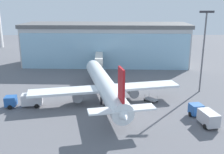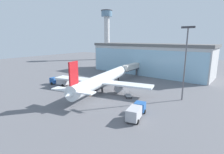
% 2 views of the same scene
% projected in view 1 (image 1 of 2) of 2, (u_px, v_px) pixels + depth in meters
% --- Properties ---
extents(ground, '(240.00, 240.00, 0.00)m').
position_uv_depth(ground, '(104.00, 109.00, 52.50)').
color(ground, slate).
extents(terminal_building, '(55.57, 18.69, 13.74)m').
position_uv_depth(terminal_building, '(106.00, 44.00, 88.79)').
color(terminal_building, '#BCBCBC').
rests_on(terminal_building, ground).
extents(jet_bridge, '(2.49, 11.76, 5.68)m').
position_uv_depth(jet_bridge, '(99.00, 59.00, 77.37)').
color(jet_bridge, silver).
rests_on(jet_bridge, ground).
extents(apron_light_mast, '(3.20, 0.40, 18.81)m').
position_uv_depth(apron_light_mast, '(204.00, 45.00, 59.59)').
color(apron_light_mast, '#59595E').
rests_on(apron_light_mast, ground).
extents(airplane, '(31.93, 35.92, 10.78)m').
position_uv_depth(airplane, '(105.00, 86.00, 56.01)').
color(airplane, white).
rests_on(airplane, ground).
extents(catering_truck, '(7.50, 3.17, 2.65)m').
position_uv_depth(catering_truck, '(25.00, 100.00, 53.26)').
color(catering_truck, '#2659A5').
rests_on(catering_truck, ground).
extents(fuel_truck, '(3.60, 7.58, 2.65)m').
position_uv_depth(fuel_truck, '(204.00, 115.00, 46.22)').
color(fuel_truck, '#2659A5').
rests_on(fuel_truck, ground).
extents(baggage_cart, '(3.06, 3.15, 1.50)m').
position_uv_depth(baggage_cart, '(151.00, 99.00, 56.23)').
color(baggage_cart, gray).
rests_on(baggage_cart, ground).
extents(safety_cone_nose, '(0.36, 0.36, 0.55)m').
position_uv_depth(safety_cone_nose, '(108.00, 111.00, 50.98)').
color(safety_cone_nose, orange).
rests_on(safety_cone_nose, ground).
extents(safety_cone_wingtip, '(0.36, 0.36, 0.55)m').
position_uv_depth(safety_cone_wingtip, '(39.00, 102.00, 55.36)').
color(safety_cone_wingtip, orange).
rests_on(safety_cone_wingtip, ground).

